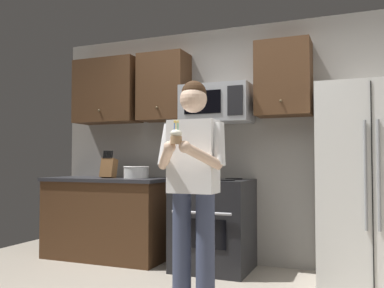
% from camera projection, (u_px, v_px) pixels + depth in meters
% --- Properties ---
extents(wall_back, '(4.40, 0.10, 2.60)m').
position_uv_depth(wall_back, '(237.00, 144.00, 4.64)').
color(wall_back, gray).
rests_on(wall_back, ground).
extents(oven_range, '(0.76, 0.70, 0.93)m').
position_uv_depth(oven_range, '(213.00, 224.00, 4.30)').
color(oven_range, black).
rests_on(oven_range, ground).
extents(microwave, '(0.74, 0.41, 0.40)m').
position_uv_depth(microwave, '(217.00, 104.00, 4.46)').
color(microwave, '#9EA0A5').
extents(refrigerator, '(0.90, 0.75, 1.80)m').
position_uv_depth(refrigerator, '(371.00, 185.00, 3.72)').
color(refrigerator, white).
rests_on(refrigerator, ground).
extents(cabinet_row_upper, '(2.78, 0.36, 0.76)m').
position_uv_depth(cabinet_row_upper, '(170.00, 87.00, 4.73)').
color(cabinet_row_upper, '#4C301C').
extents(counter_left, '(1.44, 0.66, 0.92)m').
position_uv_depth(counter_left, '(107.00, 218.00, 4.80)').
color(counter_left, '#4C301C').
rests_on(counter_left, ground).
extents(knife_block, '(0.16, 0.15, 0.32)m').
position_uv_depth(knife_block, '(109.00, 168.00, 4.75)').
color(knife_block, brown).
rests_on(knife_block, counter_left).
extents(bowl_large_white, '(0.29, 0.29, 0.13)m').
position_uv_depth(bowl_large_white, '(136.00, 172.00, 4.70)').
color(bowl_large_white, white).
rests_on(bowl_large_white, counter_left).
extents(person, '(0.60, 0.48, 1.76)m').
position_uv_depth(person, '(193.00, 176.00, 3.32)').
color(person, '#383F59').
rests_on(person, ground).
extents(cupcake, '(0.09, 0.09, 0.17)m').
position_uv_depth(cupcake, '(176.00, 136.00, 3.02)').
color(cupcake, '#A87F56').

